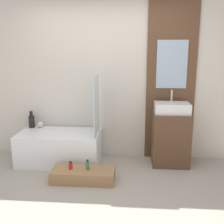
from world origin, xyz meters
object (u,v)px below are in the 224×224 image
sink (172,108)px  vase_tall_dark (32,121)px  bottle_soap_secondary (88,165)px  wooden_step_bench (83,175)px  vase_round_light (40,125)px  bottle_soap_primary (71,165)px  bathtub (60,147)px

sink → vase_tall_dark: 2.29m
bottle_soap_secondary → vase_tall_dark: bearing=142.2°
wooden_step_bench → vase_round_light: (-0.87, 0.83, 0.46)m
wooden_step_bench → bottle_soap_secondary: (0.06, 0.00, 0.14)m
bottle_soap_primary → bottle_soap_secondary: (0.23, 0.00, 0.01)m
bathtub → vase_tall_dark: vase_tall_dark is taller
wooden_step_bench → sink: bearing=28.4°
vase_tall_dark → bottle_soap_secondary: bearing=-37.8°
vase_tall_dark → vase_round_light: (0.15, -0.00, -0.06)m
wooden_step_bench → sink: size_ratio=1.64×
bathtub → vase_tall_dark: (-0.53, 0.25, 0.36)m
bathtub → bottle_soap_secondary: bearing=-47.3°
wooden_step_bench → bottle_soap_primary: size_ratio=7.70×
wooden_step_bench → vase_round_light: size_ratio=8.39×
bathtub → wooden_step_bench: (0.48, -0.59, -0.17)m
vase_round_light → vase_tall_dark: bearing=178.6°
wooden_step_bench → bottle_soap_primary: bearing=180.0°
wooden_step_bench → vase_tall_dark: size_ratio=3.08×
bathtub → sink: bearing=2.9°
sink → vase_round_light: bearing=175.8°
vase_tall_dark → sink: bearing=-4.0°
sink → bottle_soap_secondary: 1.52m
vase_round_light → bottle_soap_secondary: 1.29m
sink → vase_tall_dark: sink is taller
sink → bottle_soap_primary: (-1.42, -0.68, -0.68)m
bathtub → wooden_step_bench: bathtub is taller
wooden_step_bench → sink: sink is taller
bottle_soap_primary → bottle_soap_secondary: bearing=0.0°
bottle_soap_secondary → sink: bearing=29.6°
vase_tall_dark → bottle_soap_secondary: 1.42m
vase_tall_dark → bottle_soap_primary: 1.25m
bathtub → wooden_step_bench: bearing=-50.9°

